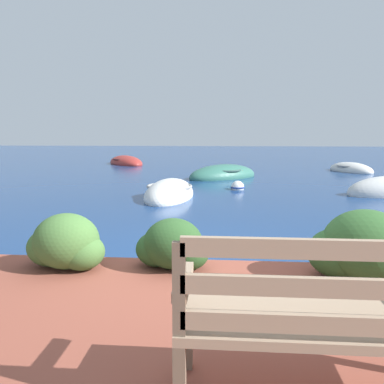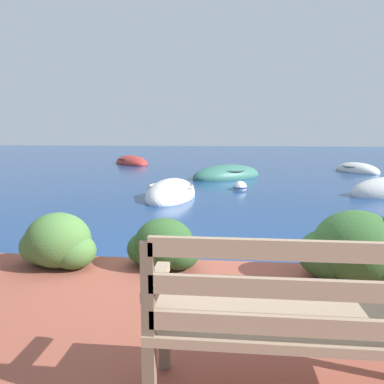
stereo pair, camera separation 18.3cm
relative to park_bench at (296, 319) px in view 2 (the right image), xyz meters
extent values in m
plane|color=navy|center=(-0.81, 2.18, -0.70)|extent=(80.00, 80.00, 0.00)
cube|color=brown|center=(-0.70, 0.26, -0.28)|extent=(0.06, 0.06, 0.40)
cube|color=brown|center=(-0.70, -0.16, -0.28)|extent=(0.06, 0.06, 0.40)
cube|color=gray|center=(0.00, 0.05, -0.06)|extent=(1.46, 0.48, 0.05)
cube|color=gray|center=(0.00, -0.16, 0.05)|extent=(1.39, 0.04, 0.09)
cube|color=gray|center=(0.00, -0.16, 0.22)|extent=(1.39, 0.04, 0.09)
cube|color=gray|center=(0.00, -0.16, 0.40)|extent=(1.39, 0.04, 0.09)
cube|color=brown|center=(-0.70, -0.16, 0.19)|extent=(0.06, 0.04, 0.45)
cube|color=gray|center=(-0.70, 0.05, 0.15)|extent=(0.07, 0.43, 0.05)
ellipsoid|color=#426B33|center=(-2.08, 1.82, -0.20)|extent=(0.67, 0.60, 0.57)
ellipsoid|color=#426B33|center=(-2.26, 1.87, -0.28)|extent=(0.50, 0.45, 0.40)
ellipsoid|color=#426B33|center=(-1.91, 1.79, -0.30)|extent=(0.47, 0.42, 0.37)
ellipsoid|color=#284C23|center=(-0.99, 1.90, -0.22)|extent=(0.61, 0.55, 0.52)
ellipsoid|color=#284C23|center=(-1.16, 1.95, -0.30)|extent=(0.46, 0.41, 0.37)
ellipsoid|color=#284C23|center=(-0.84, 1.87, -0.32)|extent=(0.43, 0.39, 0.34)
ellipsoid|color=#2D5628|center=(0.85, 1.73, -0.15)|extent=(0.80, 0.72, 0.68)
ellipsoid|color=#2D5628|center=(0.63, 1.79, -0.25)|extent=(0.60, 0.54, 0.48)
ellipsoid|color=#2D5628|center=(1.04, 1.69, -0.27)|extent=(0.56, 0.50, 0.44)
ellipsoid|color=silver|center=(-1.76, 7.30, -0.64)|extent=(1.34, 2.50, 0.81)
torus|color=gray|center=(-1.76, 7.30, -0.42)|extent=(1.23, 1.23, 0.07)
cube|color=#846647|center=(-1.73, 7.66, -0.45)|extent=(0.90, 0.21, 0.04)
cube|color=#846647|center=(-1.79, 7.00, -0.45)|extent=(0.90, 0.21, 0.04)
cube|color=#846647|center=(3.54, 8.00, -0.42)|extent=(0.22, 0.76, 0.04)
ellipsoid|color=#336B5B|center=(-0.41, 11.49, -0.64)|extent=(2.99, 2.78, 0.83)
torus|color=#304F46|center=(-0.41, 11.49, -0.41)|extent=(1.83, 1.83, 0.07)
cube|color=#846647|center=(-0.09, 11.75, -0.44)|extent=(0.75, 0.87, 0.04)
cube|color=#846647|center=(-0.68, 11.26, -0.44)|extent=(0.75, 0.87, 0.04)
ellipsoid|color=silver|center=(4.85, 14.02, -0.65)|extent=(1.86, 2.45, 0.67)
torus|color=gray|center=(4.85, 14.02, -0.47)|extent=(1.46, 1.46, 0.07)
cube|color=#846647|center=(4.73, 14.32, -0.50)|extent=(0.86, 0.45, 0.04)
cube|color=#846647|center=(4.96, 13.76, -0.50)|extent=(0.86, 0.45, 0.04)
ellipsoid|color=#9E2D28|center=(-5.28, 16.84, -0.65)|extent=(2.75, 3.10, 0.77)
torus|color=brown|center=(-5.28, 16.84, -0.44)|extent=(1.73, 1.73, 0.07)
cube|color=#846647|center=(-5.01, 16.49, -0.47)|extent=(0.86, 0.69, 0.04)
cube|color=#846647|center=(-5.50, 17.13, -0.47)|extent=(0.86, 0.69, 0.04)
sphere|color=white|center=(-0.02, 8.76, -0.64)|extent=(0.37, 0.37, 0.37)
torus|color=navy|center=(-0.02, 8.76, -0.64)|extent=(0.41, 0.41, 0.04)
camera|label=1|loc=(-0.52, -1.76, 0.90)|focal=35.00mm
camera|label=2|loc=(-0.34, -1.75, 0.90)|focal=35.00mm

